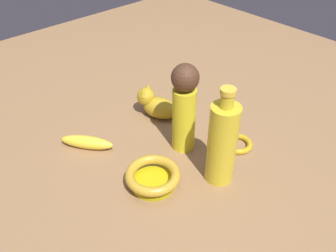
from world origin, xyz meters
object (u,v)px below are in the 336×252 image
Objects in this scene: banana at (87,142)px; bowl at (153,177)px; nail_polish_jar at (184,86)px; bottle_tall at (222,143)px; cat_figurine at (156,104)px; person_figure_adult at (184,106)px; bangle at (237,144)px.

bowl is at bearing 154.35° from banana.
bottle_tall is at bearing -32.50° from nail_polish_jar.
nail_polish_jar reaches higher than banana.
cat_figurine is at bearing 137.22° from bowl.
cat_figurine is 0.17m from nail_polish_jar.
nail_polish_jar is 0.17× the size of person_figure_adult.
nail_polish_jar is 0.41m from banana.
cat_figurine is 3.26× the size of nail_polish_jar.
banana is (0.03, -0.41, -0.00)m from nail_polish_jar.
cat_figurine is 0.56× the size of person_figure_adult.
nail_polish_jar is at bearing 163.05° from bangle.
banana is at bearing -169.54° from bowl.
bowl is at bearing -42.78° from cat_figurine.
bowl is at bearing -99.97° from bangle.
bottle_tall is 0.15m from person_figure_adult.
bottle_tall is 0.19m from bowl.
cat_figurine reaches higher than bowl.
cat_figurine is at bearing -164.92° from bangle.
bowl reaches higher than bangle.
bottle_tall is 0.38m from banana.
bottle_tall is 5.97× the size of nail_polish_jar.
person_figure_adult is 1.69× the size of banana.
bottle_tall is 0.43m from nail_polish_jar.
bangle is 0.42m from banana.
cat_figurine is 1.05× the size of bowl.
bangle is 0.34× the size of person_figure_adult.
cat_figurine reaches higher than nail_polish_jar.
bangle is 0.28m from bowl.
bangle is at bearing -16.95° from nail_polish_jar.
bowl is (-0.09, -0.14, -0.09)m from bottle_tall.
bangle is at bearing -167.78° from banana.
person_figure_adult is at bearing -14.48° from cat_figurine.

